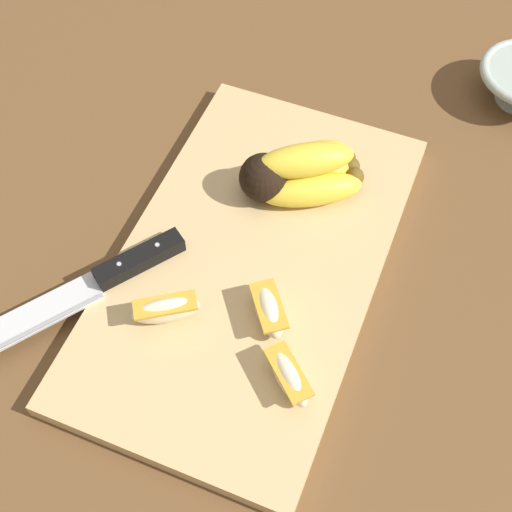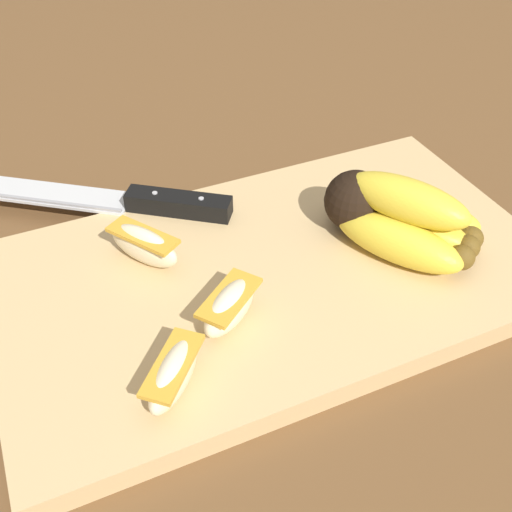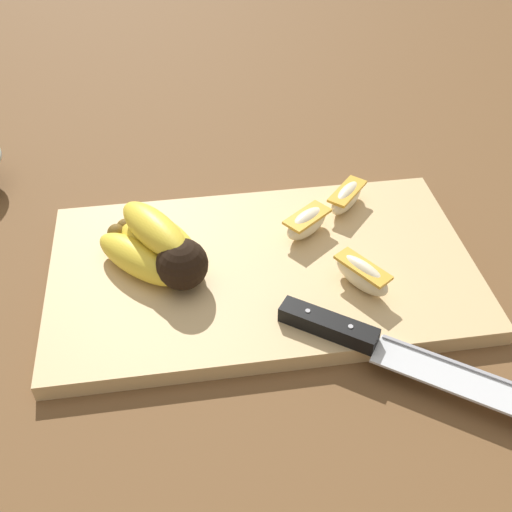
# 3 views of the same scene
# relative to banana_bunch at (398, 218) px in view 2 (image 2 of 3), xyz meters

# --- Properties ---
(ground_plane) EXTENTS (6.00, 6.00, 0.00)m
(ground_plane) POSITION_rel_banana_bunch_xyz_m (-0.10, -0.01, -0.05)
(ground_plane) COLOR brown
(cutting_board) EXTENTS (0.47, 0.27, 0.02)m
(cutting_board) POSITION_rel_banana_bunch_xyz_m (-0.11, 0.01, -0.04)
(cutting_board) COLOR tan
(cutting_board) RESTS_ON ground_plane
(banana_bunch) EXTENTS (0.13, 0.14, 0.07)m
(banana_bunch) POSITION_rel_banana_bunch_xyz_m (0.00, 0.00, 0.00)
(banana_bunch) COLOR black
(banana_bunch) RESTS_ON cutting_board
(chefs_knife) EXTENTS (0.24, 0.19, 0.02)m
(chefs_knife) POSITION_rel_banana_bunch_xyz_m (-0.20, 0.15, -0.02)
(chefs_knife) COLOR silver
(chefs_knife) RESTS_ON cutting_board
(apple_wedge_near) EXTENTS (0.07, 0.06, 0.03)m
(apple_wedge_near) POSITION_rel_banana_bunch_xyz_m (-0.17, -0.03, -0.01)
(apple_wedge_near) COLOR beige
(apple_wedge_near) RESTS_ON cutting_board
(apple_wedge_middle) EXTENTS (0.06, 0.07, 0.03)m
(apple_wedge_middle) POSITION_rel_banana_bunch_xyz_m (-0.21, 0.06, -0.01)
(apple_wedge_middle) COLOR beige
(apple_wedge_middle) RESTS_ON cutting_board
(apple_wedge_far) EXTENTS (0.06, 0.06, 0.03)m
(apple_wedge_far) POSITION_rel_banana_bunch_xyz_m (-0.23, -0.07, -0.01)
(apple_wedge_far) COLOR beige
(apple_wedge_far) RESTS_ON cutting_board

